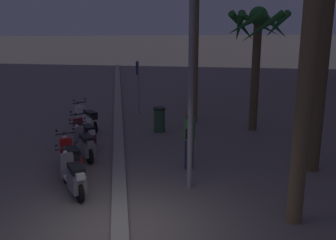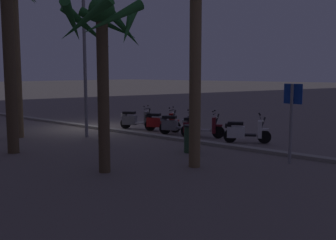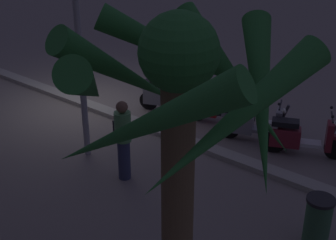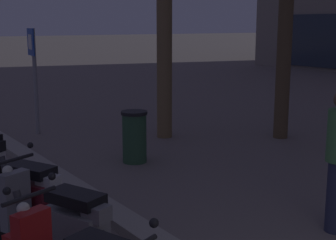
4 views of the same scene
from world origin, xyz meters
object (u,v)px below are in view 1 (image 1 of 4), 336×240
object	(u,v)px
crossing_sign	(138,81)
street_lamp	(192,1)
palm_tree_near_sign	(195,7)
scooter_white_gap_after_mid	(87,119)
scooter_grey_mid_centre	(84,145)
palm_tree_by_mall_entrance	(257,37)
scooter_maroon_tail_end	(85,134)
scooter_red_far_back	(71,158)
scooter_grey_second_in_line	(73,177)
palm_tree_far_corner	(328,1)
pedestrian_window_shopping	(189,138)
litter_bin	(159,119)

from	to	relation	value
crossing_sign	street_lamp	world-z (taller)	street_lamp
palm_tree_near_sign	street_lamp	distance (m)	6.88
crossing_sign	palm_tree_near_sign	distance (m)	4.37
scooter_white_gap_after_mid	palm_tree_near_sign	xyz separation A→B (m)	(-0.88, 4.36, 4.27)
scooter_grey_mid_centre	palm_tree_by_mall_entrance	bearing A→B (deg)	112.37
scooter_white_gap_after_mid	scooter_maroon_tail_end	xyz separation A→B (m)	(2.08, 0.07, 0.00)
scooter_red_far_back	scooter_white_gap_after_mid	bearing A→B (deg)	178.17
palm_tree_by_mall_entrance	street_lamp	size ratio (longest dim) A/B	0.60
scooter_grey_second_in_line	crossing_sign	distance (m)	8.99
palm_tree_far_corner	pedestrian_window_shopping	distance (m)	5.20
street_lamp	scooter_grey_second_in_line	bearing A→B (deg)	-89.57
scooter_red_far_back	scooter_grey_second_in_line	xyz separation A→B (m)	(1.42, 0.22, 0.01)
litter_bin	street_lamp	distance (m)	6.81
scooter_grey_mid_centre	pedestrian_window_shopping	bearing A→B (deg)	68.15
scooter_red_far_back	street_lamp	size ratio (longest dim) A/B	0.22
scooter_maroon_tail_end	scooter_grey_mid_centre	distance (m)	1.18
scooter_maroon_tail_end	palm_tree_near_sign	size ratio (longest dim) A/B	0.28
scooter_red_far_back	scooter_grey_second_in_line	distance (m)	1.44
scooter_grey_mid_centre	scooter_grey_second_in_line	bearing A→B (deg)	-1.30
scooter_red_far_back	scooter_grey_second_in_line	bearing A→B (deg)	8.62
scooter_white_gap_after_mid	scooter_grey_second_in_line	world-z (taller)	same
palm_tree_far_corner	pedestrian_window_shopping	world-z (taller)	palm_tree_far_corner
scooter_grey_mid_centre	crossing_sign	distance (m)	6.48
scooter_maroon_tail_end	palm_tree_far_corner	size ratio (longest dim) A/B	0.27
litter_bin	palm_tree_near_sign	bearing A→B (deg)	130.64
scooter_grey_mid_centre	crossing_sign	world-z (taller)	crossing_sign
scooter_white_gap_after_mid	scooter_grey_mid_centre	distance (m)	3.27
crossing_sign	scooter_grey_mid_centre	bearing A→B (deg)	-18.22
scooter_grey_second_in_line	palm_tree_by_mall_entrance	xyz separation A→B (m)	(-5.22, 6.37, 3.15)
street_lamp	scooter_red_far_back	bearing A→B (deg)	-113.97
scooter_white_gap_after_mid	palm_tree_by_mall_entrance	xyz separation A→B (m)	(0.67, 6.44, 3.16)
palm_tree_near_sign	pedestrian_window_shopping	distance (m)	6.68
scooter_grey_mid_centre	litter_bin	bearing A→B (deg)	136.43
scooter_maroon_tail_end	scooter_grey_mid_centre	bearing A→B (deg)	3.24
scooter_red_far_back	palm_tree_near_sign	size ratio (longest dim) A/B	0.28
street_lamp	palm_tree_near_sign	bearing A→B (deg)	168.60
scooter_red_far_back	palm_tree_far_corner	size ratio (longest dim) A/B	0.26
palm_tree_far_corner	scooter_grey_second_in_line	bearing A→B (deg)	-82.82
litter_bin	scooter_red_far_back	bearing A→B (deg)	-36.26
crossing_sign	palm_tree_near_sign	size ratio (longest dim) A/B	0.39
palm_tree_near_sign	litter_bin	world-z (taller)	palm_tree_near_sign
palm_tree_far_corner	litter_bin	world-z (taller)	palm_tree_far_corner
scooter_white_gap_after_mid	crossing_sign	distance (m)	3.68
scooter_maroon_tail_end	palm_tree_near_sign	bearing A→B (deg)	124.55
palm_tree_near_sign	scooter_white_gap_after_mid	bearing A→B (deg)	-78.64
palm_tree_far_corner	scooter_maroon_tail_end	bearing A→B (deg)	-113.85
palm_tree_far_corner	pedestrian_window_shopping	bearing A→B (deg)	-98.65
litter_bin	scooter_grey_second_in_line	bearing A→B (deg)	-26.60
scooter_red_far_back	palm_tree_by_mall_entrance	bearing A→B (deg)	119.98
scooter_grey_mid_centre	scooter_red_far_back	size ratio (longest dim) A/B	1.02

